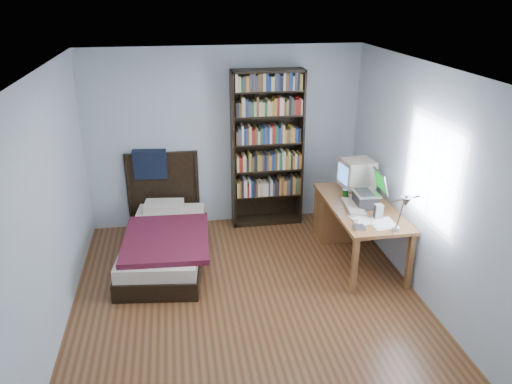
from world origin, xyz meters
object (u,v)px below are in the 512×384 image
at_px(crt_monitor, 356,174).
at_px(bed, 165,238).
at_px(laptop, 367,197).
at_px(keyboard, 354,207).
at_px(desk, 347,213).
at_px(bookshelf, 267,150).
at_px(speaker, 378,211).
at_px(desk_lamp, 405,205).
at_px(soda_can, 345,194).

xyz_separation_m(crt_monitor, bed, (-2.48, 0.01, -0.72)).
relative_size(laptop, keyboard, 0.90).
relative_size(laptop, bed, 0.21).
xyz_separation_m(desk, laptop, (0.06, -0.48, 0.43)).
relative_size(bookshelf, bed, 1.06).
height_order(desk, crt_monitor, crt_monitor).
bearing_deg(speaker, desk_lamp, -92.14).
relative_size(crt_monitor, speaker, 2.54).
xyz_separation_m(crt_monitor, keyboard, (-0.19, -0.49, -0.23)).
distance_m(crt_monitor, bed, 2.58).
distance_m(desk, speaker, 0.93).
bearing_deg(speaker, bed, 163.91).
distance_m(laptop, speaker, 0.36).
distance_m(keyboard, soda_can, 0.30).
bearing_deg(bookshelf, speaker, -58.51).
bearing_deg(laptop, keyboard, -169.38).
height_order(laptop, keyboard, laptop).
distance_m(keyboard, speaker, 0.38).
bearing_deg(desk, bookshelf, 139.99).
height_order(laptop, soda_can, laptop).
height_order(desk, soda_can, soda_can).
bearing_deg(desk_lamp, crt_monitor, 87.07).
height_order(crt_monitor, desk_lamp, desk_lamp).
bearing_deg(bed, laptop, -10.82).
xyz_separation_m(laptop, bed, (-2.45, 0.47, -0.59)).
distance_m(crt_monitor, soda_can, 0.33).
xyz_separation_m(laptop, speaker, (0.00, -0.36, -0.03)).
relative_size(crt_monitor, laptop, 1.00).
bearing_deg(laptop, bookshelf, 128.08).
bearing_deg(keyboard, desk_lamp, -77.70).
bearing_deg(desk_lamp, bookshelf, 111.88).
xyz_separation_m(laptop, soda_can, (-0.18, 0.27, -0.06)).
bearing_deg(bookshelf, keyboard, -57.69).
bearing_deg(crt_monitor, bed, 179.65).
bearing_deg(laptop, speaker, -89.60).
relative_size(desk_lamp, keyboard, 1.23).
bearing_deg(soda_can, speaker, -73.98).
bearing_deg(bookshelf, desk, -40.01).
height_order(desk, desk_lamp, desk_lamp).
height_order(crt_monitor, laptop, same).
bearing_deg(desk_lamp, bed, 147.38).
bearing_deg(speaker, keyboard, 120.57).
height_order(laptop, speaker, laptop).
bearing_deg(speaker, laptop, 92.91).
relative_size(desk, soda_can, 14.07).
xyz_separation_m(crt_monitor, speaker, (-0.02, -0.81, -0.16)).
distance_m(soda_can, bookshelf, 1.33).
distance_m(desk_lamp, speaker, 0.82).
xyz_separation_m(desk_lamp, bookshelf, (-0.94, 2.33, -0.11)).
distance_m(laptop, keyboard, 0.20).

